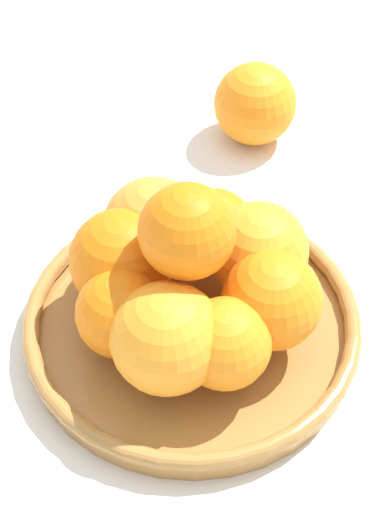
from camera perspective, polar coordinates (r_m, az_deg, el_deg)
ground_plane at (r=0.70m, az=-0.00°, el=-5.25°), size 4.00×4.00×0.00m
fruit_bowl at (r=0.69m, az=-0.00°, el=-4.55°), size 0.27×0.27×0.03m
orange_pile at (r=0.64m, az=-0.25°, el=-1.29°), size 0.19×0.19×0.13m
stray_orange at (r=0.85m, az=4.23°, el=10.09°), size 0.08×0.08×0.08m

